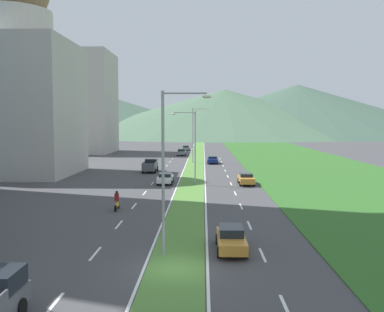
{
  "coord_description": "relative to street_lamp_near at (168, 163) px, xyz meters",
  "views": [
    {
      "loc": [
        1.5,
        -23.49,
        8.1
      ],
      "look_at": [
        -0.05,
        37.17,
        3.27
      ],
      "focal_mm": 41.29,
      "sensor_mm": 36.0,
      "label": 1
    }
  ],
  "objects": [
    {
      "name": "lane_dash_left_3",
      "position": [
        -4.52,
        0.31,
        -5.64
      ],
      "size": [
        0.16,
        2.8,
        0.01
      ],
      "primitive_type": "cube",
      "color": "silver",
      "rests_on": "ground_plane"
    },
    {
      "name": "grass_median",
      "position": [
        0.58,
        57.54,
        -5.62
      ],
      "size": [
        3.2,
        240.0,
        0.06
      ],
      "primitive_type": "cube",
      "color": "#518438",
      "rests_on": "ground_plane"
    },
    {
      "name": "lane_dash_right_10",
      "position": [
        5.68,
        53.44,
        -5.64
      ],
      "size": [
        0.16,
        2.8,
        0.01
      ],
      "primitive_type": "cube",
      "color": "silver",
      "rests_on": "ground_plane"
    },
    {
      "name": "lane_dash_left_4",
      "position": [
        -4.52,
        7.9,
        -5.64
      ],
      "size": [
        0.16,
        2.8,
        0.01
      ],
      "primitive_type": "cube",
      "color": "silver",
      "rests_on": "ground_plane"
    },
    {
      "name": "midrise_colored",
      "position": [
        -30.0,
        86.66,
        7.09
      ],
      "size": [
        17.53,
        17.53,
        25.46
      ],
      "primitive_type": "cube",
      "color": "#B7B2A8",
      "rests_on": "ground_plane"
    },
    {
      "name": "motorcycle_rider",
      "position": [
        -5.76,
        13.44,
        -4.9
      ],
      "size": [
        0.36,
        2.0,
        1.8
      ],
      "rotation": [
        0.0,
        0.0,
        1.57
      ],
      "color": "black",
      "rests_on": "ground_plane"
    },
    {
      "name": "hill_far_center",
      "position": [
        14.21,
        231.18,
        7.57
      ],
      "size": [
        184.87,
        184.87,
        26.44
      ],
      "primitive_type": "cone",
      "color": "#47664C",
      "rests_on": "ground_plane"
    },
    {
      "name": "lane_dash_right_7",
      "position": [
        5.68,
        30.67,
        -5.64
      ],
      "size": [
        0.16,
        2.8,
        0.01
      ],
      "primitive_type": "cube",
      "color": "silver",
      "rests_on": "ground_plane"
    },
    {
      "name": "lane_dash_right_4",
      "position": [
        5.68,
        7.9,
        -5.64
      ],
      "size": [
        0.16,
        2.8,
        0.01
      ],
      "primitive_type": "cube",
      "color": "silver",
      "rests_on": "ground_plane"
    },
    {
      "name": "street_lamp_far",
      "position": [
        0.38,
        59.07,
        0.39
      ],
      "size": [
        3.26,
        0.42,
        10.57
      ],
      "color": "#99999E",
      "rests_on": "ground_plane"
    },
    {
      "name": "domed_building",
      "position": [
        -26.14,
        40.0,
        8.15
      ],
      "size": [
        17.19,
        17.19,
        33.02
      ],
      "color": "#B7B2A8",
      "rests_on": "ground_plane"
    },
    {
      "name": "pickup_truck_1",
      "position": [
        -6.36,
        43.88,
        -4.66
      ],
      "size": [
        2.18,
        5.4,
        2.0
      ],
      "rotation": [
        0.0,
        0.0,
        1.57
      ],
      "color": "#515459",
      "rests_on": "ground_plane"
    },
    {
      "name": "edge_line_median_right",
      "position": [
        2.33,
        57.54,
        -5.64
      ],
      "size": [
        0.16,
        240.0,
        0.01
      ],
      "primitive_type": "cube",
      "color": "silver",
      "rests_on": "ground_plane"
    },
    {
      "name": "lane_dash_left_7",
      "position": [
        -4.52,
        30.67,
        -5.64
      ],
      "size": [
        0.16,
        2.8,
        0.01
      ],
      "primitive_type": "cube",
      "color": "silver",
      "rests_on": "ground_plane"
    },
    {
      "name": "lane_dash_left_8",
      "position": [
        -4.52,
        38.26,
        -5.64
      ],
      "size": [
        0.16,
        2.8,
        0.01
      ],
      "primitive_type": "cube",
      "color": "silver",
      "rests_on": "ground_plane"
    },
    {
      "name": "lane_dash_right_2",
      "position": [
        5.68,
        -7.28,
        -5.64
      ],
      "size": [
        0.16,
        2.8,
        0.01
      ],
      "primitive_type": "cube",
      "color": "silver",
      "rests_on": "ground_plane"
    },
    {
      "name": "lane_dash_right_11",
      "position": [
        5.68,
        61.03,
        -5.64
      ],
      "size": [
        0.16,
        2.8,
        0.01
      ],
      "primitive_type": "cube",
      "color": "silver",
      "rests_on": "ground_plane"
    },
    {
      "name": "hill_far_right",
      "position": [
        58.72,
        242.81,
        9.33
      ],
      "size": [
        188.87,
        188.87,
        29.95
      ],
      "primitive_type": "cone",
      "color": "#3D5647",
      "rests_on": "ground_plane"
    },
    {
      "name": "car_6",
      "position": [
        -3.03,
        76.99,
        -4.85
      ],
      "size": [
        2.0,
        4.34,
        1.57
      ],
      "rotation": [
        0.0,
        0.0,
        1.57
      ],
      "color": "slate",
      "rests_on": "ground_plane"
    },
    {
      "name": "lane_dash_left_6",
      "position": [
        -4.52,
        23.08,
        -5.64
      ],
      "size": [
        0.16,
        2.8,
        0.01
      ],
      "primitive_type": "cube",
      "color": "silver",
      "rests_on": "ground_plane"
    },
    {
      "name": "lane_dash_right_6",
      "position": [
        5.68,
        23.08,
        -5.64
      ],
      "size": [
        0.16,
        2.8,
        0.01
      ],
      "primitive_type": "cube",
      "color": "silver",
      "rests_on": "ground_plane"
    },
    {
      "name": "edge_line_median_left",
      "position": [
        -1.17,
        57.54,
        -5.64
      ],
      "size": [
        0.16,
        240.0,
        0.01
      ],
      "primitive_type": "cube",
      "color": "silver",
      "rests_on": "ground_plane"
    },
    {
      "name": "car_1",
      "position": [
        -2.83,
        30.57,
        -4.92
      ],
      "size": [
        1.95,
        4.78,
        1.38
      ],
      "rotation": [
        0.0,
        0.0,
        1.57
      ],
      "color": "silver",
      "rests_on": "ground_plane"
    },
    {
      "name": "car_4",
      "position": [
        -2.62,
        93.6,
        -4.9
      ],
      "size": [
        1.99,
        4.75,
        1.45
      ],
      "rotation": [
        0.0,
        0.0,
        1.57
      ],
      "color": "slate",
      "rests_on": "ground_plane"
    },
    {
      "name": "lane_dash_left_12",
      "position": [
        -4.52,
        68.62,
        -5.64
      ],
      "size": [
        0.16,
        2.8,
        0.01
      ],
      "primitive_type": "cube",
      "color": "silver",
      "rests_on": "ground_plane"
    },
    {
      "name": "lane_dash_right_3",
      "position": [
        5.68,
        0.31,
        -5.64
      ],
      "size": [
        0.16,
        2.8,
        0.01
      ],
      "primitive_type": "cube",
      "color": "silver",
      "rests_on": "ground_plane"
    },
    {
      "name": "car_0",
      "position": [
        7.56,
        30.06,
        -4.9
      ],
      "size": [
        1.95,
        4.65,
        1.42
      ],
      "rotation": [
        0.0,
        0.0,
        -1.57
      ],
      "color": "#C6842D",
      "rests_on": "ground_plane"
    },
    {
      "name": "lane_dash_left_9",
      "position": [
        -4.52,
        45.85,
        -5.64
      ],
      "size": [
        0.16,
        2.8,
        0.01
      ],
      "primitive_type": "cube",
      "color": "silver",
      "rests_on": "ground_plane"
    },
    {
      "name": "hill_far_left",
      "position": [
        -81.28,
        255.39,
        9.76
      ],
      "size": [
        199.46,
        199.46,
        30.8
      ],
      "primitive_type": "cone",
      "color": "#3D5647",
      "rests_on": "ground_plane"
    },
    {
      "name": "lane_dash_left_11",
      "position": [
        -4.52,
        61.03,
        -5.64
      ],
      "size": [
        0.16,
        2.8,
        0.01
      ],
      "primitive_type": "cube",
      "color": "silver",
      "rests_on": "ground_plane"
    },
    {
      "name": "lane_dash_left_10",
      "position": [
        -4.52,
        53.44,
        -5.64
      ],
      "size": [
        0.16,
        2.8,
        0.01
      ],
      "primitive_type": "cube",
      "color": "silver",
      "rests_on": "ground_plane"
    },
    {
      "name": "grass_verge_right",
      "position": [
        21.18,
        57.54,
        -5.62
      ],
      "size": [
        24.0,
        240.0,
        0.06
      ],
      "primitive_type": "cube",
      "color": "#2D6023",
      "rests_on": "ground_plane"
    },
    {
      "name": "lane_dash_right_9",
      "position": [
        5.68,
        45.85,
        -5.64
      ],
      "size": [
        0.16,
        2.8,
        0.01
      ],
      "primitive_type": "cube",
      "color": "silver",
      "rests_on": "ground_plane"
    },
    {
      "name": "lane_dash_left_2",
      "position": [
        -4.52,
        -7.28,
        -5.64
      ],
      "size": [
        0.16,
        2.8,
        0.01
      ],
      "primitive_type": "cube",
      "color": "silver",
      "rests_on": "ground_plane"
    },
    {
      "name": "car_5",
      "position": [
        3.87,
        57.97,
        -4.92
      ],
      "size": [
        2.01,
        4.67,
        1.38
      ],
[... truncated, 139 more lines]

